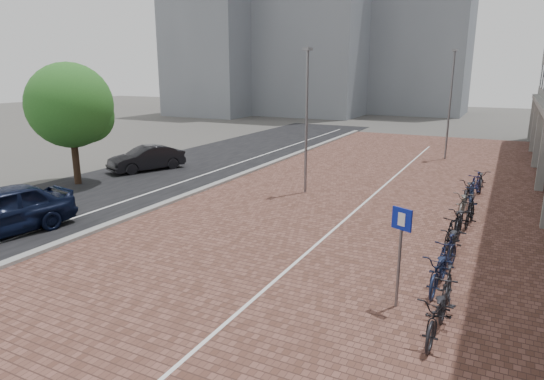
{
  "coord_description": "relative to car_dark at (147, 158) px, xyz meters",
  "views": [
    {
      "loc": [
        7.29,
        -8.36,
        5.42
      ],
      "look_at": [
        0.0,
        6.0,
        1.3
      ],
      "focal_mm": 30.96,
      "sensor_mm": 36.0,
      "label": 1
    }
  ],
  "objects": [
    {
      "name": "car_dark",
      "position": [
        0.0,
        0.0,
        0.0
      ],
      "size": [
        2.94,
        4.37,
        1.36
      ],
      "primitive_type": "imported",
      "rotation": [
        0.0,
        0.0,
        -0.4
      ],
      "color": "black",
      "rests_on": "ground"
    },
    {
      "name": "curb",
      "position": [
        5.41,
        0.68,
        -0.61
      ],
      "size": [
        0.35,
        42.0,
        0.14
      ],
      "primitive_type": "cube",
      "color": "gray",
      "rests_on": "ground"
    },
    {
      "name": "lane_line",
      "position": [
        3.51,
        0.68,
        -0.66
      ],
      "size": [
        0.12,
        44.0,
        0.0
      ],
      "primitive_type": "cube",
      "color": "white",
      "rests_on": "street_asphalt"
    },
    {
      "name": "ground",
      "position": [
        10.51,
        -11.32,
        -0.68
      ],
      "size": [
        140.0,
        140.0,
        0.0
      ],
      "primitive_type": "plane",
      "color": "#474442",
      "rests_on": "ground"
    },
    {
      "name": "bike_row",
      "position": [
        16.72,
        -3.42,
        -0.16
      ],
      "size": [
        1.14,
        15.81,
        1.05
      ],
      "color": "black",
      "rests_on": "ground"
    },
    {
      "name": "lamp_near",
      "position": [
        9.79,
        -0.56,
        2.47
      ],
      "size": [
        0.12,
        0.12,
        6.3
      ],
      "primitive_type": "cylinder",
      "color": "slate",
      "rests_on": "ground"
    },
    {
      "name": "plaza_brick",
      "position": [
        12.51,
        0.68,
        -0.67
      ],
      "size": [
        14.5,
        42.0,
        0.04
      ],
      "primitive_type": "cube",
      "color": "brown",
      "rests_on": "ground"
    },
    {
      "name": "parking_sign",
      "position": [
        15.87,
        -9.44,
        0.96
      ],
      "size": [
        0.48,
        0.24,
        2.45
      ],
      "rotation": [
        0.0,
        0.0,
        -0.41
      ],
      "color": "slate",
      "rests_on": "ground"
    },
    {
      "name": "street_tree",
      "position": [
        -0.75,
        -3.91,
        3.02
      ],
      "size": [
        4.0,
        4.0,
        5.82
      ],
      "color": "#382619",
      "rests_on": "ground"
    },
    {
      "name": "parking_line",
      "position": [
        12.71,
        0.68,
        -0.65
      ],
      "size": [
        0.1,
        30.0,
        0.0
      ],
      "primitive_type": "cube",
      "color": "white",
      "rests_on": "plaza_brick"
    },
    {
      "name": "street_asphalt",
      "position": [
        1.51,
        0.68,
        -0.68
      ],
      "size": [
        8.0,
        50.0,
        0.03
      ],
      "primitive_type": "cube",
      "color": "black",
      "rests_on": "ground"
    },
    {
      "name": "lamp_far",
      "position": [
        14.37,
        11.09,
        2.61
      ],
      "size": [
        0.12,
        0.12,
        6.58
      ],
      "primitive_type": "cylinder",
      "color": "gray",
      "rests_on": "ground"
    }
  ]
}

